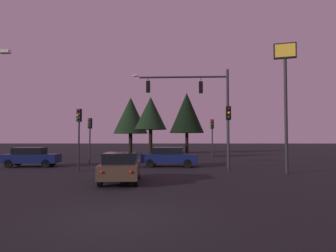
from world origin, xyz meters
TOP-DOWN VIEW (x-y plane):
  - ground_plane at (0.00, 24.50)m, footprint 168.00×168.00m
  - traffic_signal_mast_arm at (3.72, 14.29)m, footprint 7.46×0.60m
  - traffic_light_corner_left at (5.45, 20.21)m, footprint 0.35×0.38m
  - traffic_light_corner_right at (-4.99, 12.30)m, footprint 0.37×0.39m
  - traffic_light_median at (5.27, 11.13)m, footprint 0.31×0.36m
  - traffic_light_far_side at (-5.45, 16.85)m, footprint 0.37×0.39m
  - car_nearside_lane at (-1.11, 6.78)m, footprint 2.12×4.26m
  - car_crossing_left at (-9.52, 14.88)m, footprint 4.33×2.06m
  - car_crossing_right at (1.33, 15.09)m, footprint 4.59×2.16m
  - store_sign_illuminated at (8.86, 10.64)m, footprint 1.41×0.63m
  - tree_behind_sign at (-0.69, 23.34)m, footprint 3.44×3.44m
  - tree_left_far at (-4.08, 32.68)m, footprint 4.72×4.72m
  - tree_center_horizon at (3.82, 35.16)m, footprint 5.01×5.01m

SIDE VIEW (x-z plane):
  - ground_plane at x=0.00m, z-range 0.00..0.00m
  - car_crossing_left at x=-9.52m, z-range 0.03..1.55m
  - car_nearside_lane at x=-1.11m, z-range 0.03..1.55m
  - car_crossing_right at x=1.33m, z-range 0.04..1.56m
  - traffic_light_far_side at x=-5.45m, z-range 0.84..4.80m
  - traffic_light_corner_left at x=5.45m, z-range 0.85..4.89m
  - traffic_light_corner_right at x=-4.99m, z-range 0.90..5.20m
  - traffic_light_median at x=5.27m, z-range 0.91..5.27m
  - tree_behind_sign at x=-0.69m, z-range 1.53..8.20m
  - traffic_signal_mast_arm at x=3.72m, z-range 1.46..8.98m
  - tree_left_far at x=-4.08m, z-range 1.40..9.26m
  - tree_center_horizon at x=3.82m, z-range 1.47..10.33m
  - store_sign_illuminated at x=8.86m, z-range 1.84..10.25m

